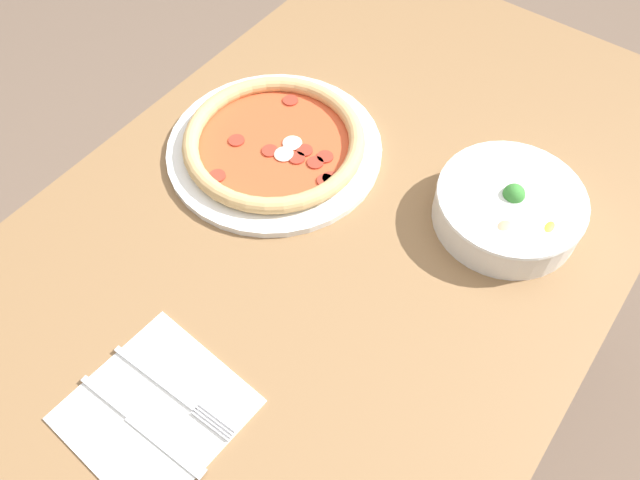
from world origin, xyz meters
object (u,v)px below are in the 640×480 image
bowl (509,206)px  fork (171,390)px  pizza (274,144)px  knife (136,420)px

bowl → fork: bowl is taller
pizza → bowl: bearing=104.8°
bowl → pizza: bearing=-75.2°
pizza → knife: (0.45, 0.15, -0.01)m
fork → knife: same height
bowl → knife: (0.54, -0.22, -0.03)m
knife → pizza: bearing=107.1°
fork → bowl: bearing=65.9°
bowl → knife: size_ratio=1.08×
pizza → bowl: (-0.10, 0.36, 0.02)m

